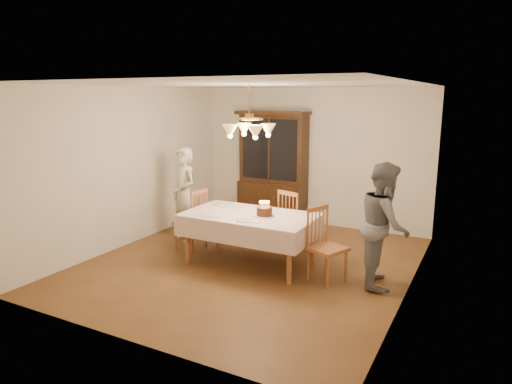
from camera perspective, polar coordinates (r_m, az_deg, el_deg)
The scene contains 14 objects.
ground at distance 6.88m, azimuth -0.78°, elevation -8.90°, with size 5.00×5.00×0.00m, color brown.
room_shell at distance 6.48m, azimuth -0.82°, elevation 4.27°, with size 5.00×5.00×5.00m.
dining_table at distance 6.66m, azimuth -0.80°, elevation -3.40°, with size 1.90×1.10×0.76m.
china_hutch at distance 8.87m, azimuth 2.13°, elevation 2.82°, with size 1.38×0.54×2.16m.
chair_far_side at distance 7.31m, azimuth 4.86°, elevation -4.00°, with size 0.54×0.53×1.00m.
chair_left_end at distance 7.42m, azimuth -8.15°, elevation -3.76°, with size 0.44×0.46×1.00m.
chair_right_end at distance 6.19m, azimuth 8.83°, elevation -7.08°, with size 0.55×0.57×1.00m.
elderly_woman at distance 7.85m, azimuth -8.93°, elevation -0.28°, with size 0.59×0.38×1.61m, color #ECE4C7.
adult_in_grey at distance 6.13m, azimuth 15.74°, elevation -3.95°, with size 0.79×0.62×1.63m, color slate.
birthday_cake at distance 6.51m, azimuth 1.06°, elevation -2.49°, with size 0.30×0.30×0.22m.
place_setting_near_left at distance 6.58m, azimuth -5.79°, elevation -2.92°, with size 0.38×0.23×0.02m.
place_setting_near_right at distance 6.29m, azimuth -1.20°, elevation -3.55°, with size 0.39×0.25×0.02m.
place_setting_far_left at distance 7.14m, azimuth -3.71°, elevation -1.70°, with size 0.42×0.27×0.02m.
chandelier at distance 6.44m, azimuth -0.83°, elevation 7.76°, with size 0.62×0.62×0.73m.
Camera 1 is at (3.07, -5.64, 2.45)m, focal length 32.00 mm.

